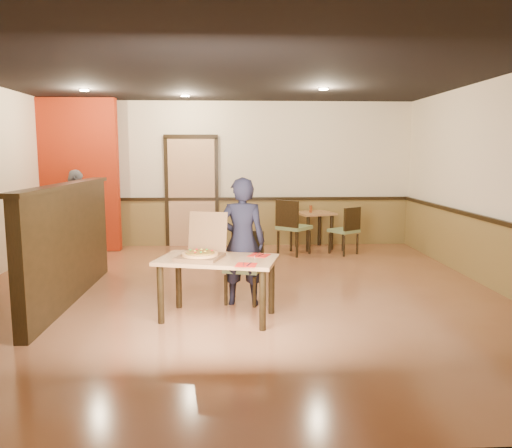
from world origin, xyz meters
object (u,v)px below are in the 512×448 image
Objects in this scene: diner at (242,242)px; passerby at (77,215)px; side_chair_right at (346,229)px; pizza_box at (202,252)px; side_chair_left at (292,225)px; side_table at (314,221)px; diner_chair at (245,263)px; condiment at (311,209)px; main_table at (217,268)px.

diner is 3.89m from passerby.
side_chair_right is 4.13m from pizza_box.
side_chair_left is 1.56× the size of pizza_box.
side_chair_right is at bearing -51.07° from side_table.
diner_chair reaches higher than condiment.
diner_chair reaches higher than main_table.
main_table is 4.28m from condiment.
side_table is 6.02× the size of condiment.
main_table is 4.37m from side_table.
diner reaches higher than condiment.
side_chair_right is at bearing -118.81° from diner.
diner reaches higher than main_table.
diner_chair is 3.35m from side_chair_right.
condiment is at bearing 84.22° from diner_chair.
passerby reaches higher than side_chair_right.
pizza_box is (-2.37, -3.38, 0.27)m from side_chair_right.
main_table is 4.06m from side_chair_right.
diner is at bearing -111.45° from condiment.
passerby is at bearing -169.57° from side_table.
passerby is at bearing 141.09° from main_table.
diner reaches higher than pizza_box.
condiment is at bearing -139.42° from side_table.
side_chair_right is 0.83m from condiment.
condiment reaches higher than side_table.
side_table is 4.41m from pizza_box.
main_table is 0.62m from diner.
condiment is at bearing 81.18° from main_table.
diner_chair is at bearing 67.70° from pizza_box.
side_chair_right reaches higher than main_table.
side_chair_left is 0.99m from side_chair_right.
side_table is at bearing 80.99° from pizza_box.
diner_chair is 6.31× the size of condiment.
passerby is 4.19m from condiment.
side_table is 3.80m from diner.
diner reaches higher than diner_chair.
diner is (-1.43, -3.51, 0.24)m from side_table.
side_chair_right is 0.56× the size of diner.
diner_chair is 0.56× the size of diner.
diner_chair is at bearing 113.19° from side_chair_left.
pizza_box reaches higher than side_table.
condiment is at bearing -90.59° from passerby.
main_table is 0.91× the size of passerby.
passerby is 2.42× the size of pizza_box.
diner reaches higher than side_chair_right.
side_chair_left is 3.65m from pizza_box.
passerby is 11.31× the size of condiment.
side_chair_right reaches higher than condiment.
side_table is at bearing 40.58° from condiment.
condiment is at bearing -86.89° from side_chair_left.
side_chair_left is at bearing -97.73° from passerby.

